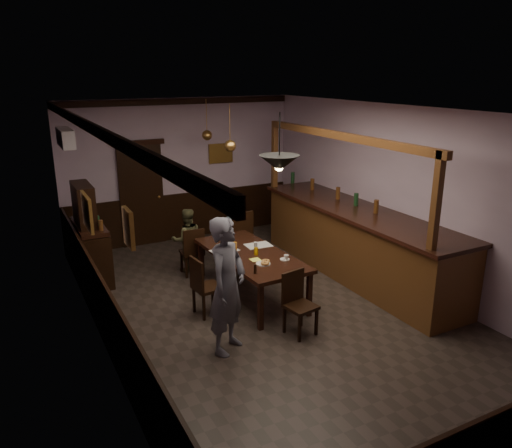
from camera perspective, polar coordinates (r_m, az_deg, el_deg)
room at (r=7.20m, az=2.14°, el=0.77°), size 5.01×8.01×3.01m
dining_table at (r=7.96m, az=-0.61°, el=-3.77°), size 1.09×2.24×0.75m
chair_far_left at (r=8.92m, az=-7.23°, el=-2.93°), size 0.41×0.41×0.89m
chair_far_right at (r=9.25m, az=-1.96°, el=-1.42°), size 0.54×0.54×1.07m
chair_near at (r=7.00m, az=4.75°, el=-8.64°), size 0.45×0.45×0.89m
chair_side at (r=7.48m, az=-6.05°, el=-6.83°), size 0.43×0.43×0.91m
person_standing at (r=6.40m, az=-3.31°, el=-7.07°), size 0.79×0.75×1.81m
person_seated_left at (r=9.13m, az=-7.88°, el=-1.81°), size 0.63×0.52×1.17m
person_seated_right at (r=9.46m, az=-2.86°, el=-0.50°), size 0.92×0.62×1.33m
newspaper_left at (r=8.05m, az=-3.63°, el=-3.04°), size 0.47×0.37×0.01m
newspaper_right at (r=8.27m, az=0.26°, el=-2.45°), size 0.44×0.33×0.01m
napkin at (r=7.66m, az=-0.07°, el=-4.10°), size 0.16×0.16×0.00m
saucer at (r=7.68m, az=3.30°, el=-4.05°), size 0.15×0.15×0.01m
coffee_cup at (r=7.64m, az=3.48°, el=-3.81°), size 0.08×0.08×0.07m
pastry_plate at (r=7.49m, az=0.82°, el=-4.55°), size 0.22×0.22×0.01m
pastry_ring_a at (r=7.44m, az=1.02°, el=-4.50°), size 0.13×0.13×0.04m
pastry_ring_b at (r=7.51m, az=1.12°, el=-4.27°), size 0.13×0.13×0.04m
soda_can at (r=7.84m, az=0.00°, el=-3.13°), size 0.07×0.07×0.12m
beer_glass at (r=7.86m, az=-2.40°, el=-2.79°), size 0.06×0.06×0.20m
water_glass at (r=8.00m, az=-0.05°, el=-2.60°), size 0.06×0.06×0.15m
pepper_mill at (r=7.13m, az=-0.11°, el=-5.16°), size 0.04×0.04×0.14m
sideboard at (r=9.10m, az=-18.45°, el=-1.96°), size 0.46×1.30×1.71m
bar_counter at (r=8.98m, az=11.42°, el=-1.90°), size 1.07×4.59×2.57m
door_back at (r=10.56m, az=-12.94°, el=3.15°), size 0.90×0.06×2.10m
ac_unit at (r=9.02m, az=-20.95°, el=9.18°), size 0.20×0.85×0.30m
picture_left_small at (r=4.71m, az=-14.37°, el=-0.44°), size 0.04×0.28×0.36m
picture_left_large at (r=7.10m, az=-18.74°, el=1.31°), size 0.04×0.62×0.48m
picture_back at (r=10.99m, az=-4.05°, el=8.08°), size 0.55×0.04×0.42m
pendant_iron at (r=6.86m, az=2.67°, el=6.96°), size 0.56×0.56×0.79m
pendant_brass_mid at (r=8.57m, az=-2.97°, el=8.89°), size 0.20×0.20×0.81m
pendant_brass_far at (r=10.04m, az=-5.62°, el=10.04°), size 0.20×0.20×0.81m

